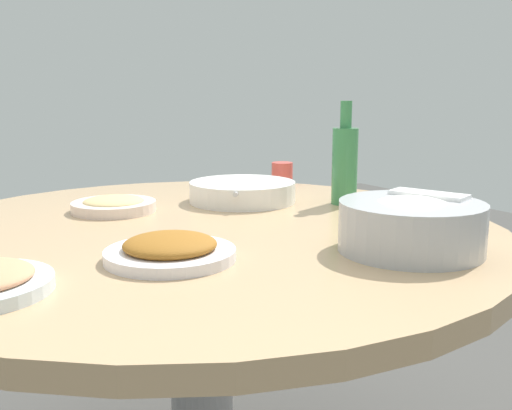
% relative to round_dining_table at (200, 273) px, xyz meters
% --- Properties ---
extents(round_dining_table, '(1.37, 1.37, 0.76)m').
position_rel_round_dining_table_xyz_m(round_dining_table, '(0.00, 0.00, 0.00)').
color(round_dining_table, '#99999E').
rests_on(round_dining_table, ground).
extents(rice_bowl, '(0.27, 0.27, 0.11)m').
position_rel_round_dining_table_xyz_m(rice_bowl, '(-0.39, -0.25, 0.16)').
color(rice_bowl, '#B2B5BA').
rests_on(rice_bowl, round_dining_table).
extents(soup_bowl, '(0.29, 0.29, 0.06)m').
position_rel_round_dining_table_xyz_m(soup_bowl, '(0.21, -0.24, 0.13)').
color(soup_bowl, white).
rests_on(soup_bowl, round_dining_table).
extents(dish_noodles, '(0.21, 0.21, 0.04)m').
position_rel_round_dining_table_xyz_m(dish_noodles, '(0.27, 0.11, 0.12)').
color(dish_noodles, silver).
rests_on(dish_noodles, round_dining_table).
extents(dish_stirfry, '(0.24, 0.24, 0.05)m').
position_rel_round_dining_table_xyz_m(dish_stirfry, '(-0.21, 0.16, 0.13)').
color(dish_stirfry, white).
rests_on(dish_stirfry, round_dining_table).
extents(green_bottle, '(0.07, 0.07, 0.27)m').
position_rel_round_dining_table_xyz_m(green_bottle, '(0.05, -0.46, 0.22)').
color(green_bottle, '#39814A').
rests_on(green_bottle, round_dining_table).
extents(tea_cup_far, '(0.07, 0.07, 0.07)m').
position_rel_round_dining_table_xyz_m(tea_cup_far, '(0.39, -0.49, 0.14)').
color(tea_cup_far, '#CA4941').
rests_on(tea_cup_far, round_dining_table).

